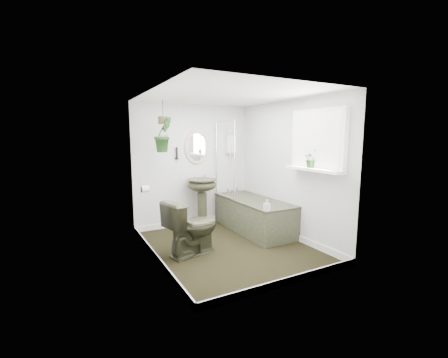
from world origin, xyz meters
name	(u,v)px	position (x,y,z in m)	size (l,w,h in m)	color
floor	(229,247)	(0.00, 0.00, -0.01)	(2.30, 2.80, 0.02)	black
ceiling	(229,95)	(0.00, 0.00, 2.31)	(2.30, 2.80, 0.02)	white
wall_back	(193,166)	(0.00, 1.41, 1.15)	(2.30, 0.02, 2.30)	white
wall_front	(291,188)	(0.00, -1.41, 1.15)	(2.30, 0.02, 2.30)	white
wall_left	(152,179)	(-1.16, 0.00, 1.15)	(0.02, 2.80, 2.30)	white
wall_right	(289,170)	(1.16, 0.00, 1.15)	(0.02, 2.80, 2.30)	white
skirting	(229,244)	(0.00, 0.00, 0.05)	(2.30, 2.80, 0.10)	white
bathtub	(254,215)	(0.80, 0.50, 0.29)	(0.72, 1.72, 0.58)	#2E2F1E
bath_screen	(225,159)	(0.47, 0.99, 1.28)	(0.04, 0.72, 1.40)	silver
shower_box	(231,144)	(0.80, 1.34, 1.55)	(0.20, 0.10, 0.35)	white
oval_mirror	(197,147)	(0.07, 1.37, 1.50)	(0.46, 0.03, 0.62)	beige
wall_sconce	(177,153)	(-0.33, 1.36, 1.40)	(0.04, 0.04, 0.22)	black
toilet_roll_holder	(145,189)	(-1.10, 0.70, 0.90)	(0.11, 0.11, 0.11)	white
window_recess	(318,140)	(1.09, -0.70, 1.65)	(0.08, 1.00, 0.90)	white
window_sill	(313,169)	(1.02, -0.70, 1.23)	(0.18, 1.00, 0.04)	white
window_blinds	(315,140)	(1.04, -0.70, 1.65)	(0.01, 0.86, 0.76)	white
toilet	(192,227)	(-0.60, 0.01, 0.41)	(0.46, 0.81, 0.82)	#2E2F1E
pedestal_sink	(202,203)	(0.07, 1.14, 0.46)	(0.54, 0.46, 0.93)	#2E2F1E
sill_plant	(312,159)	(1.05, -0.63, 1.38)	(0.24, 0.21, 0.27)	black
hanging_plant	(163,134)	(-0.70, 0.96, 1.74)	(0.32, 0.26, 0.58)	black
soap_bottle	(267,205)	(0.51, -0.29, 0.67)	(0.08, 0.08, 0.17)	black
hanging_pot	(163,120)	(-0.70, 0.96, 1.97)	(0.16, 0.16, 0.12)	#3E3620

